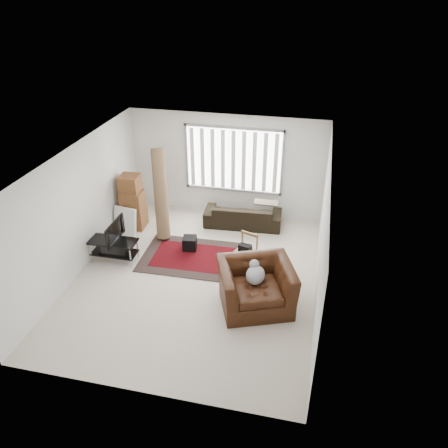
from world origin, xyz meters
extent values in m
plane|color=beige|center=(0.00, 0.00, 0.00)|extent=(6.00, 6.00, 0.00)
cube|color=white|center=(0.00, 0.00, 2.70)|extent=(5.00, 6.00, 0.02)
cube|color=silver|center=(0.00, 3.00, 1.35)|extent=(5.00, 0.02, 2.70)
cube|color=silver|center=(0.00, -3.00, 1.35)|extent=(5.00, 0.02, 2.70)
cube|color=silver|center=(-2.50, 0.00, 1.35)|extent=(0.02, 6.00, 2.70)
cube|color=silver|center=(2.50, 0.00, 1.35)|extent=(0.02, 6.00, 2.70)
cube|color=white|center=(0.20, 2.98, 1.55)|extent=(2.40, 0.01, 1.60)
cube|color=gray|center=(0.20, 2.96, 1.55)|extent=(2.52, 0.06, 1.72)
cube|color=white|center=(0.20, 2.92, 1.55)|extent=(2.40, 0.02, 1.55)
cube|color=black|center=(-0.23, 0.73, 0.01)|extent=(2.43, 1.65, 0.02)
cube|color=#47060B|center=(-0.23, 0.73, 0.02)|extent=(1.92, 1.14, 0.00)
cube|color=black|center=(-1.95, 0.24, 0.50)|extent=(1.05, 0.47, 0.04)
cube|color=black|center=(-1.95, 0.24, 0.21)|extent=(1.01, 0.44, 0.03)
cylinder|color=#B2B2B7|center=(-2.42, 0.04, 0.26)|extent=(0.03, 0.03, 0.52)
cylinder|color=#B2B2B7|center=(-1.48, 0.04, 0.26)|extent=(0.03, 0.03, 0.52)
cylinder|color=#B2B2B7|center=(-2.42, 0.44, 0.26)|extent=(0.03, 0.03, 0.52)
cylinder|color=#B2B2B7|center=(-1.48, 0.44, 0.26)|extent=(0.03, 0.03, 0.52)
imported|color=black|center=(-1.95, 0.24, 0.77)|extent=(0.11, 0.85, 0.49)
cube|color=black|center=(-0.44, 1.04, 0.17)|extent=(0.36, 0.36, 0.31)
cube|color=brown|center=(-2.12, 1.77, 0.26)|extent=(0.59, 0.54, 0.52)
cube|color=brown|center=(-2.10, 1.74, 0.75)|extent=(0.54, 0.49, 0.47)
cube|color=brown|center=(-2.14, 1.79, 1.19)|extent=(0.49, 0.49, 0.41)
cube|color=silver|center=(-2.15, 1.32, 0.37)|extent=(0.60, 0.31, 0.73)
cylinder|color=brown|center=(-1.29, 1.60, 1.08)|extent=(0.61, 0.93, 2.17)
imported|color=black|center=(0.56, 2.45, 0.37)|extent=(1.99, 0.97, 0.75)
cube|color=#9B8C66|center=(0.95, 0.58, 0.40)|extent=(0.55, 0.55, 0.05)
cylinder|color=brown|center=(0.72, 0.47, 0.20)|extent=(0.04, 0.04, 0.40)
cylinder|color=brown|center=(1.06, 0.35, 0.20)|extent=(0.04, 0.04, 0.40)
cylinder|color=brown|center=(0.84, 0.81, 0.20)|extent=(0.04, 0.04, 0.40)
cylinder|color=brown|center=(1.18, 0.69, 0.20)|extent=(0.04, 0.04, 0.40)
cube|color=brown|center=(1.01, 0.76, 0.78)|extent=(0.40, 0.17, 0.06)
cube|color=brown|center=(0.84, 0.82, 0.61)|extent=(0.05, 0.05, 0.40)
cube|color=brown|center=(1.19, 0.70, 0.61)|extent=(0.05, 0.05, 0.40)
cube|color=black|center=(0.95, 0.58, 0.51)|extent=(0.31, 0.23, 0.17)
imported|color=#35180A|center=(1.36, -0.57, 0.51)|extent=(1.72, 1.62, 1.02)
ellipsoid|color=#59595B|center=(1.36, -0.57, 0.66)|extent=(0.39, 0.44, 0.25)
sphere|color=#59595B|center=(1.30, -0.39, 0.82)|extent=(0.19, 0.19, 0.19)
camera|label=1|loc=(2.22, -7.16, 5.64)|focal=35.00mm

